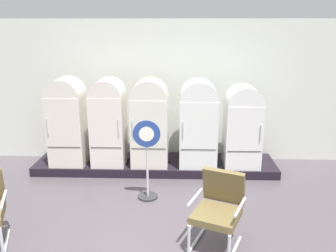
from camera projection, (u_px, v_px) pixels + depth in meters
name	position (u px, v px, depth m)	size (l,w,h in m)	color
back_wall	(157.00, 91.00, 7.04)	(11.76, 0.12, 2.80)	silver
display_plinth	(155.00, 165.00, 6.80)	(4.56, 0.95, 0.16)	black
refrigerator_0	(67.00, 119.00, 6.45)	(0.64, 0.61, 1.62)	silver
refrigerator_1	(108.00, 119.00, 6.45)	(0.60, 0.66, 1.61)	silver
refrigerator_2	(150.00, 120.00, 6.42)	(0.67, 0.64, 1.60)	silver
refrigerator_3	(198.00, 120.00, 6.43)	(0.68, 0.71, 1.59)	white
refrigerator_4	(243.00, 124.00, 6.39)	(0.64, 0.65, 1.50)	white
armchair_right	(219.00, 206.00, 4.36)	(0.76, 0.82, 0.94)	silver
sign_stand	(147.00, 163.00, 5.50)	(0.42, 0.32, 1.30)	#2D2D30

